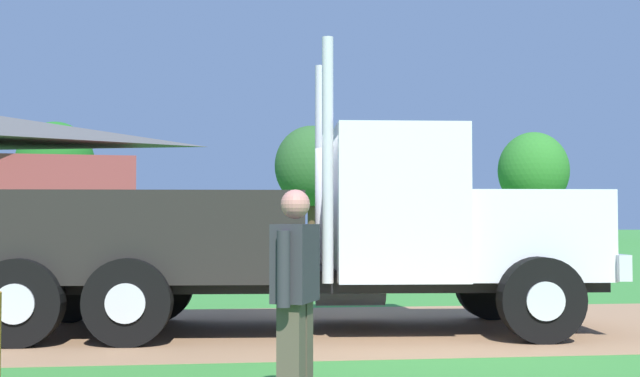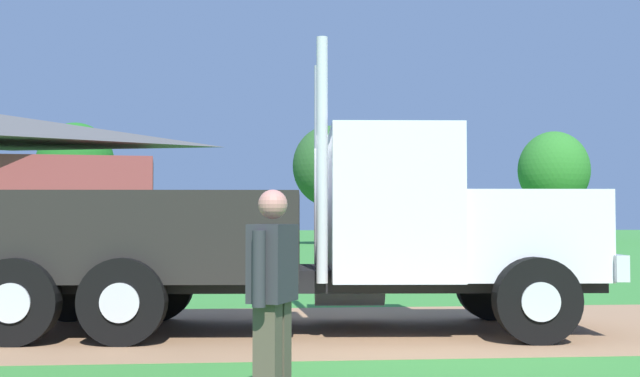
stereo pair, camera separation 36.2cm
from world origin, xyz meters
TOP-DOWN VIEW (x-y plane):
  - ground_plane at (0.00, 0.00)m, footprint 200.00×200.00m
  - dirt_track at (0.00, 0.00)m, footprint 120.00×5.10m
  - truck_foreground_white at (-0.66, -0.24)m, footprint 8.39×3.17m
  - visitor_walking_mid at (-1.07, -4.77)m, footprint 0.42×0.61m
  - tree_left at (-11.15, 37.71)m, footprint 4.47×4.47m
  - tree_mid at (3.64, 36.69)m, footprint 4.31×4.31m
  - tree_right at (18.63, 40.31)m, footprint 4.58×4.58m

SIDE VIEW (x-z plane):
  - ground_plane at x=0.00m, z-range 0.00..0.00m
  - dirt_track at x=0.00m, z-range 0.00..0.01m
  - visitor_walking_mid at x=-1.07m, z-range 0.08..1.78m
  - truck_foreground_white at x=-0.66m, z-range -0.60..3.10m
  - tree_mid at x=3.64m, z-range 1.10..8.08m
  - tree_right at x=18.63m, z-range 1.05..8.23m
  - tree_left at x=-11.15m, z-range 1.08..8.20m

